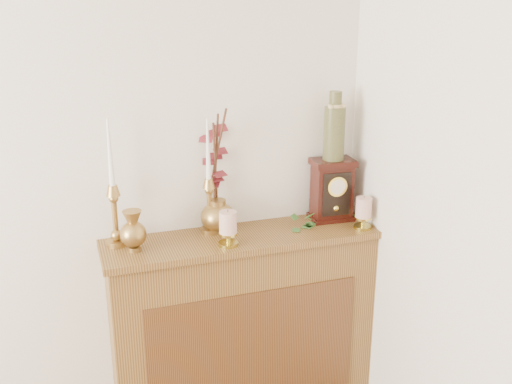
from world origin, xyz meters
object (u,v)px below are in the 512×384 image
object	(u,v)px
mantel_clock	(332,190)
ceramic_vase	(334,130)
candlestick_left	(114,206)
candlestick_center	(209,197)
ginger_jar	(215,175)
bud_vase	(133,231)

from	to	relation	value
mantel_clock	ceramic_vase	xyz separation A→B (m)	(0.00, 0.00, 0.29)
candlestick_left	ceramic_vase	bearing A→B (deg)	-0.27
candlestick_center	mantel_clock	world-z (taller)	candlestick_center
candlestick_left	ceramic_vase	distance (m)	1.03
candlestick_left	candlestick_center	bearing A→B (deg)	1.65
ginger_jar	mantel_clock	world-z (taller)	ginger_jar
ginger_jar	ceramic_vase	xyz separation A→B (m)	(0.55, -0.05, 0.18)
candlestick_left	candlestick_center	size ratio (longest dim) A/B	1.06
candlestick_left	mantel_clock	world-z (taller)	candlestick_left
candlestick_left	candlestick_center	xyz separation A→B (m)	(0.41, 0.01, -0.01)
candlestick_left	ceramic_vase	size ratio (longest dim) A/B	1.74
candlestick_left	candlestick_center	distance (m)	0.41
candlestick_left	bud_vase	xyz separation A→B (m)	(0.06, -0.09, -0.09)
ginger_jar	mantel_clock	xyz separation A→B (m)	(0.55, -0.06, -0.11)
candlestick_left	mantel_clock	distance (m)	1.00
mantel_clock	ceramic_vase	bearing A→B (deg)	90.00
ginger_jar	mantel_clock	distance (m)	0.56
candlestick_center	ceramic_vase	bearing A→B (deg)	-1.62
candlestick_center	ginger_jar	bearing A→B (deg)	44.55
mantel_clock	ginger_jar	bearing A→B (deg)	177.20
candlestick_left	ginger_jar	bearing A→B (deg)	6.36
ceramic_vase	candlestick_left	bearing A→B (deg)	179.73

